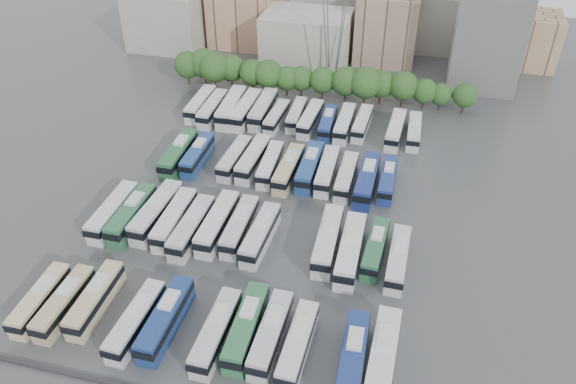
% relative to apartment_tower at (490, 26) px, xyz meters
% --- Properties ---
extents(ground, '(220.00, 220.00, 0.00)m').
position_rel_apartment_tower_xyz_m(ground, '(-34.00, -58.00, -13.00)').
color(ground, '#424447').
rests_on(ground, ground).
extents(tree_line, '(64.65, 8.10, 8.37)m').
position_rel_apartment_tower_xyz_m(tree_line, '(-36.68, -15.95, -8.46)').
color(tree_line, black).
rests_on(tree_line, ground).
extents(city_buildings, '(102.00, 35.00, 20.00)m').
position_rel_apartment_tower_xyz_m(city_buildings, '(-41.46, 13.86, -5.13)').
color(city_buildings, '#9E998E').
rests_on(city_buildings, ground).
extents(apartment_tower, '(14.00, 14.00, 26.00)m').
position_rel_apartment_tower_xyz_m(apartment_tower, '(0.00, 0.00, 0.00)').
color(apartment_tower, silver).
rests_on(apartment_tower, ground).
extents(bus_r0_s0, '(2.61, 11.07, 3.46)m').
position_rel_apartment_tower_xyz_m(bus_r0_s0, '(-55.61, -82.87, -11.30)').
color(bus_r0_s0, beige).
rests_on(bus_r0_s0, ground).
extents(bus_r0_s1, '(2.59, 11.27, 3.53)m').
position_rel_apartment_tower_xyz_m(bus_r0_s1, '(-52.35, -82.65, -11.27)').
color(bus_r0_s1, tan).
rests_on(bus_r0_s1, ground).
extents(bus_r0_s2, '(2.72, 11.61, 3.63)m').
position_rel_apartment_tower_xyz_m(bus_r0_s2, '(-48.85, -81.21, -11.22)').
color(bus_r0_s2, '#C9B88A').
rests_on(bus_r0_s2, ground).
extents(bus_r0_s4, '(3.00, 11.70, 3.64)m').
position_rel_apartment_tower_xyz_m(bus_r0_s4, '(-42.26, -83.21, -11.21)').
color(bus_r0_s4, silver).
rests_on(bus_r0_s4, ground).
extents(bus_r0_s5, '(2.77, 12.23, 3.83)m').
position_rel_apartment_tower_xyz_m(bus_r0_s5, '(-38.85, -82.13, -11.12)').
color(bus_r0_s5, navy).
rests_on(bus_r0_s5, ground).
extents(bus_r0_s7, '(2.78, 11.94, 3.73)m').
position_rel_apartment_tower_xyz_m(bus_r0_s7, '(-32.25, -82.50, -11.17)').
color(bus_r0_s7, silver).
rests_on(bus_r0_s7, ground).
extents(bus_r0_s8, '(2.89, 12.28, 3.84)m').
position_rel_apartment_tower_xyz_m(bus_r0_s8, '(-29.00, -81.00, -11.11)').
color(bus_r0_s8, '#307145').
rests_on(bus_r0_s8, ground).
extents(bus_r0_s9, '(2.79, 11.94, 3.73)m').
position_rel_apartment_tower_xyz_m(bus_r0_s9, '(-25.89, -81.26, -11.17)').
color(bus_r0_s9, silver).
rests_on(bus_r0_s9, ground).
extents(bus_r0_s10, '(2.82, 11.63, 3.63)m').
position_rel_apartment_tower_xyz_m(bus_r0_s10, '(-22.47, -81.98, -11.22)').
color(bus_r0_s10, silver).
rests_on(bus_r0_s10, ground).
extents(bus_r0_s12, '(2.98, 12.38, 3.87)m').
position_rel_apartment_tower_xyz_m(bus_r0_s12, '(-15.98, -82.57, -11.10)').
color(bus_r0_s12, navy).
rests_on(bus_r0_s12, ground).
extents(bus_r0_s13, '(3.26, 13.32, 4.15)m').
position_rel_apartment_tower_xyz_m(bus_r0_s13, '(-12.74, -81.86, -10.96)').
color(bus_r0_s13, silver).
rests_on(bus_r0_s13, ground).
extents(bus_r1_s0, '(2.76, 12.47, 3.91)m').
position_rel_apartment_tower_xyz_m(bus_r1_s0, '(-55.27, -64.54, -11.08)').
color(bus_r1_s0, silver).
rests_on(bus_r1_s0, ground).
extents(bus_r1_s1, '(2.77, 12.46, 3.91)m').
position_rel_apartment_tower_xyz_m(bus_r1_s1, '(-52.26, -64.40, -11.08)').
color(bus_r1_s1, '#2E6C44').
rests_on(bus_r1_s1, ground).
extents(bus_r1_s2, '(3.49, 13.15, 4.09)m').
position_rel_apartment_tower_xyz_m(bus_r1_s2, '(-48.85, -63.10, -10.99)').
color(bus_r1_s2, silver).
rests_on(bus_r1_s2, ground).
extents(bus_r1_s3, '(2.87, 12.42, 3.89)m').
position_rel_apartment_tower_xyz_m(bus_r1_s3, '(-45.54, -63.96, -11.09)').
color(bus_r1_s3, silver).
rests_on(bus_r1_s3, ground).
extents(bus_r1_s4, '(3.02, 12.55, 3.92)m').
position_rel_apartment_tower_xyz_m(bus_r1_s4, '(-42.32, -65.11, -11.08)').
color(bus_r1_s4, silver).
rests_on(bus_r1_s4, ground).
extents(bus_r1_s5, '(2.90, 12.72, 3.98)m').
position_rel_apartment_tower_xyz_m(bus_r1_s5, '(-38.99, -63.34, -11.05)').
color(bus_r1_s5, silver).
rests_on(bus_r1_s5, ground).
extents(bus_r1_s6, '(2.64, 11.92, 3.74)m').
position_rel_apartment_tower_xyz_m(bus_r1_s6, '(-35.63, -63.10, -11.16)').
color(bus_r1_s6, silver).
rests_on(bus_r1_s6, ground).
extents(bus_r1_s7, '(3.11, 12.09, 3.76)m').
position_rel_apartment_tower_xyz_m(bus_r1_s7, '(-32.14, -64.18, -11.15)').
color(bus_r1_s7, silver).
rests_on(bus_r1_s7, ground).
extents(bus_r1_s10, '(3.17, 13.00, 4.06)m').
position_rel_apartment_tower_xyz_m(bus_r1_s10, '(-22.49, -63.22, -11.01)').
color(bus_r1_s10, silver).
rests_on(bus_r1_s10, ground).
extents(bus_r1_s11, '(3.05, 13.30, 4.16)m').
position_rel_apartment_tower_xyz_m(bus_r1_s11, '(-19.04, -64.59, -10.96)').
color(bus_r1_s11, silver).
rests_on(bus_r1_s11, ground).
extents(bus_r1_s12, '(2.99, 11.27, 3.50)m').
position_rel_apartment_tower_xyz_m(bus_r1_s12, '(-15.75, -63.04, -11.28)').
color(bus_r1_s12, '#2C6741').
rests_on(bus_r1_s12, ground).
extents(bus_r1_s13, '(2.78, 11.66, 3.64)m').
position_rel_apartment_tower_xyz_m(bus_r1_s13, '(-12.48, -64.48, -11.21)').
color(bus_r1_s13, silver).
rests_on(bus_r1_s13, ground).
extents(bus_r2_s1, '(3.10, 12.80, 4.00)m').
position_rel_apartment_tower_xyz_m(bus_r2_s1, '(-52.13, -46.81, -11.04)').
color(bus_r2_s1, '#2C683B').
rests_on(bus_r2_s1, ground).
extents(bus_r2_s2, '(2.59, 11.44, 3.58)m').
position_rel_apartment_tower_xyz_m(bus_r2_s2, '(-48.95, -46.03, -11.24)').
color(bus_r2_s2, navy).
rests_on(bus_r2_s2, ground).
extents(bus_r2_s4, '(3.05, 11.57, 3.60)m').
position_rel_apartment_tower_xyz_m(bus_r2_s4, '(-42.29, -45.47, -11.23)').
color(bus_r2_s4, silver).
rests_on(bus_r2_s4, ground).
extents(bus_r2_s5, '(3.25, 12.36, 3.84)m').
position_rel_apartment_tower_xyz_m(bus_r2_s5, '(-39.02, -45.07, -11.11)').
color(bus_r2_s5, silver).
rests_on(bus_r2_s5, ground).
extents(bus_r2_s6, '(2.94, 11.51, 3.58)m').
position_rel_apartment_tower_xyz_m(bus_r2_s6, '(-35.76, -45.92, -11.24)').
color(bus_r2_s6, silver).
rests_on(bus_r2_s6, ground).
extents(bus_r2_s7, '(3.04, 12.20, 3.80)m').
position_rel_apartment_tower_xyz_m(bus_r2_s7, '(-32.33, -46.65, -11.13)').
color(bus_r2_s7, '#C5B487').
rests_on(bus_r2_s7, ground).
extents(bus_r2_s8, '(2.86, 12.53, 3.92)m').
position_rel_apartment_tower_xyz_m(bus_r2_s8, '(-28.98, -45.31, -11.07)').
color(bus_r2_s8, navy).
rests_on(bus_r2_s8, ground).
extents(bus_r2_s9, '(2.83, 11.91, 3.72)m').
position_rel_apartment_tower_xyz_m(bus_r2_s9, '(-25.92, -45.56, -11.17)').
color(bus_r2_s9, silver).
rests_on(bus_r2_s9, ground).
extents(bus_r2_s10, '(2.55, 11.52, 3.61)m').
position_rel_apartment_tower_xyz_m(bus_r2_s10, '(-22.52, -46.45, -11.23)').
color(bus_r2_s10, silver).
rests_on(bus_r2_s10, ground).
extents(bus_r2_s11, '(3.00, 12.92, 4.04)m').
position_rel_apartment_tower_xyz_m(bus_r2_s11, '(-19.03, -46.88, -11.02)').
color(bus_r2_s11, navy).
rests_on(bus_r2_s11, ground).
extents(bus_r2_s12, '(2.41, 11.01, 3.45)m').
position_rel_apartment_tower_xyz_m(bus_r2_s12, '(-15.77, -45.57, -11.30)').
color(bus_r2_s12, navy).
rests_on(bus_r2_s12, ground).
extents(bus_r3_s0, '(2.78, 12.17, 3.81)m').
position_rel_apartment_tower_xyz_m(bus_r3_s0, '(-55.41, -27.83, -11.13)').
color(bus_r3_s0, silver).
rests_on(bus_r3_s0, ground).
extents(bus_r3_s1, '(2.72, 12.24, 3.84)m').
position_rel_apartment_tower_xyz_m(bus_r3_s1, '(-52.28, -29.21, -11.12)').
color(bus_r3_s1, silver).
rests_on(bus_r3_s1, ground).
extents(bus_r3_s2, '(3.58, 13.72, 4.27)m').
position_rel_apartment_tower_xyz_m(bus_r3_s2, '(-48.74, -28.16, -10.91)').
color(bus_r3_s2, silver).
rests_on(bus_r3_s2, ground).
extents(bus_r3_s3, '(3.22, 13.17, 4.11)m').
position_rel_apartment_tower_xyz_m(bus_r3_s3, '(-45.68, -28.22, -10.98)').
color(bus_r3_s3, white).
rests_on(bus_r3_s3, ground).
extents(bus_r3_s4, '(2.88, 13.04, 4.09)m').
position_rel_apartment_tower_xyz_m(bus_r3_s4, '(-42.36, -27.17, -10.99)').
color(bus_r3_s4, silver).
rests_on(bus_r3_s4, ground).
extents(bus_r3_s5, '(2.90, 10.89, 3.38)m').
position_rel_apartment_tower_xyz_m(bus_r3_s5, '(-39.09, -29.09, -11.34)').
color(bus_r3_s5, silver).
rests_on(bus_r3_s5, ground).
extents(bus_r3_s6, '(2.64, 10.84, 3.38)m').
position_rel_apartment_tower_xyz_m(bus_r3_s6, '(-35.55, -27.19, -11.34)').
color(bus_r3_s6, silver).
rests_on(bus_r3_s6, ground).
extents(bus_r3_s7, '(3.14, 11.79, 3.66)m').
position_rel_apartment_tower_xyz_m(bus_r3_s7, '(-32.47, -28.46, -11.20)').
color(bus_r3_s7, silver).
rests_on(bus_r3_s7, ground).
extents(bus_r3_s8, '(2.75, 10.89, 3.39)m').
position_rel_apartment_tower_xyz_m(bus_r3_s8, '(-28.95, -29.04, -11.34)').
color(bus_r3_s8, navy).
rests_on(bus_r3_s8, ground).
extents(bus_r3_s9, '(2.68, 11.84, 3.71)m').
position_rel_apartment_tower_xyz_m(bus_r3_s9, '(-25.73, -28.65, -11.18)').
color(bus_r3_s9, silver).
rests_on(bus_r3_s9, ground).
extents(bus_r3_s10, '(2.91, 11.18, 3.48)m').
position_rel_apartment_tower_xyz_m(bus_r3_s10, '(-22.46, -27.62, -11.29)').
color(bus_r3_s10, silver).
rests_on(bus_r3_s10, ground).
extents(bus_r3_s12, '(3.19, 12.12, 3.77)m').
position_rel_apartment_tower_xyz_m(bus_r3_s12, '(-16.00, -28.87, -11.15)').
color(bus_r3_s12, silver).
rests_on(bus_r3_s12, ground).
extents(bus_r3_s13, '(2.64, 11.09, 3.47)m').
position_rel_apartment_tower_xyz_m(bus_r3_s13, '(-12.62, -28.29, -11.30)').
color(bus_r3_s13, silver).
rests_on(bus_r3_s13, ground).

